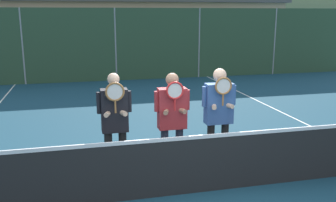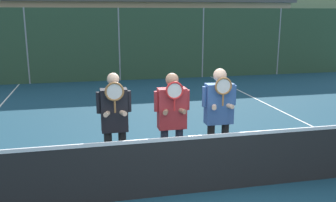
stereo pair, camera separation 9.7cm
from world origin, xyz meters
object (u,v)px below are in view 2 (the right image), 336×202
at_px(car_left_of_center, 79,55).
at_px(car_center, 181,52).
at_px(player_center_left, 172,116).
at_px(player_leftmost, 115,120).
at_px(player_center_right, 219,111).

height_order(car_left_of_center, car_center, car_center).
bearing_deg(car_center, player_center_left, -105.39).
xyz_separation_m(player_leftmost, car_center, (4.21, 11.82, -0.14)).
bearing_deg(player_center_left, car_center, 74.61).
xyz_separation_m(player_center_right, car_center, (2.42, 11.78, -0.18)).
distance_m(player_leftmost, car_left_of_center, 11.84).
xyz_separation_m(player_leftmost, player_center_right, (1.79, 0.04, 0.04)).
bearing_deg(car_left_of_center, player_leftmost, -86.82).
bearing_deg(player_leftmost, car_left_of_center, 93.18).
bearing_deg(player_leftmost, car_center, 70.41).
xyz_separation_m(player_center_left, player_center_right, (0.84, 0.04, 0.03)).
relative_size(player_leftmost, car_left_of_center, 0.44).
distance_m(car_left_of_center, car_center, 4.86).
distance_m(player_leftmost, player_center_right, 1.79).
distance_m(player_center_right, car_left_of_center, 12.04).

